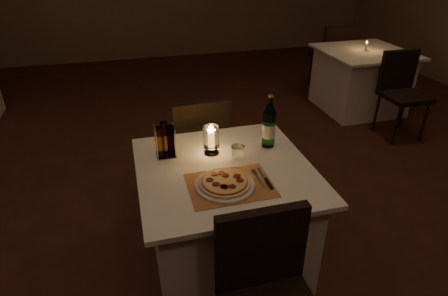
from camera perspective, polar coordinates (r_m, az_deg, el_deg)
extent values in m
cube|color=#421F15|center=(2.77, 1.48, -14.17)|extent=(8.00, 10.00, 0.02)
cube|color=white|center=(2.39, 0.13, -10.87)|extent=(0.88, 0.88, 0.71)
cube|color=white|center=(2.17, 0.14, -3.37)|extent=(1.00, 1.00, 0.03)
cube|color=black|center=(1.73, 5.69, -14.96)|extent=(0.42, 0.05, 0.42)
cube|color=black|center=(2.98, -3.93, 0.33)|extent=(0.42, 0.42, 0.05)
cube|color=black|center=(2.71, -3.29, 2.77)|extent=(0.42, 0.05, 0.42)
cylinder|color=black|center=(3.27, -1.47, -1.60)|extent=(0.03, 0.03, 0.44)
cylinder|color=black|center=(3.22, -7.36, -2.39)|extent=(0.03, 0.03, 0.44)
cylinder|color=black|center=(2.99, 0.09, -4.81)|extent=(0.03, 0.03, 0.44)
cylinder|color=black|center=(2.94, -6.36, -5.75)|extent=(0.03, 0.03, 0.44)
cube|color=#B4723E|center=(2.01, 0.94, -5.70)|extent=(0.45, 0.34, 0.00)
cylinder|color=white|center=(2.00, 0.11, -5.61)|extent=(0.32, 0.32, 0.01)
cylinder|color=#D8B77F|center=(1.99, 0.11, -5.31)|extent=(0.28, 0.28, 0.01)
cylinder|color=maroon|center=(1.99, 0.11, -5.13)|extent=(0.24, 0.24, 0.00)
cylinder|color=#EACC7F|center=(1.99, 0.11, -5.04)|extent=(0.24, 0.24, 0.00)
cylinder|color=maroon|center=(2.02, 1.98, -4.29)|extent=(0.04, 0.04, 0.00)
cylinder|color=maroon|center=(2.02, 0.23, -4.18)|extent=(0.04, 0.04, 0.00)
cylinder|color=maroon|center=(2.04, -0.40, -3.82)|extent=(0.04, 0.04, 0.00)
cylinder|color=maroon|center=(2.04, -1.47, -3.97)|extent=(0.04, 0.04, 0.00)
cylinder|color=maroon|center=(1.99, -2.20, -4.87)|extent=(0.04, 0.04, 0.00)
cylinder|color=maroon|center=(1.95, -1.25, -5.53)|extent=(0.04, 0.04, 0.00)
cylinder|color=maroon|center=(1.94, -0.08, -5.87)|extent=(0.04, 0.04, 0.00)
cylinder|color=maroon|center=(1.93, 0.13, -5.96)|extent=(0.04, 0.04, 0.00)
cylinder|color=maroon|center=(1.94, 1.25, -5.89)|extent=(0.04, 0.04, 0.00)
cylinder|color=maroon|center=(1.99, 2.47, -4.91)|extent=(0.04, 0.04, 0.00)
cube|color=silver|center=(2.05, 5.39, -4.89)|extent=(0.01, 0.14, 0.00)
cube|color=silver|center=(2.12, 4.61, -3.66)|extent=(0.02, 0.05, 0.00)
cube|color=black|center=(2.02, 6.82, -5.41)|extent=(0.02, 0.10, 0.01)
cube|color=silver|center=(2.11, 5.73, -3.88)|extent=(0.01, 0.12, 0.00)
cylinder|color=#61B478|center=(2.35, 6.84, 2.82)|extent=(0.08, 0.08, 0.23)
cylinder|color=#61B478|center=(2.27, 7.12, 7.18)|extent=(0.03, 0.03, 0.04)
cylinder|color=gold|center=(2.26, 7.16, 7.85)|extent=(0.03, 0.03, 0.01)
cylinder|color=silver|center=(2.36, 6.83, 2.70)|extent=(0.08, 0.08, 0.09)
cylinder|color=white|center=(2.31, -1.92, -0.68)|extent=(0.09, 0.09, 0.01)
cylinder|color=white|center=(2.29, -1.93, -0.19)|extent=(0.02, 0.02, 0.04)
cylinder|color=white|center=(2.25, -1.96, 1.73)|extent=(0.09, 0.09, 0.14)
cylinder|color=white|center=(2.26, -1.96, 1.42)|extent=(0.03, 0.03, 0.10)
ellipsoid|color=orange|center=(2.23, -1.98, 2.86)|extent=(0.02, 0.02, 0.03)
cube|color=white|center=(2.31, -8.78, -0.99)|extent=(0.12, 0.12, 0.01)
cylinder|color=white|center=(2.22, -10.18, 0.22)|extent=(0.01, 0.01, 0.18)
cylinder|color=white|center=(2.22, -7.37, 0.58)|extent=(0.01, 0.01, 0.18)
cylinder|color=white|center=(2.31, -10.47, 1.49)|extent=(0.01, 0.01, 0.18)
cylinder|color=white|center=(2.32, -7.78, 1.83)|extent=(0.01, 0.01, 0.18)
cube|color=#BF8C33|center=(2.23, -9.64, 0.82)|extent=(0.04, 0.04, 0.20)
cube|color=#3F1E14|center=(2.24, -8.12, 1.02)|extent=(0.04, 0.04, 0.20)
cube|color=#BF8C33|center=(2.29, -9.07, 1.60)|extent=(0.04, 0.04, 0.20)
cube|color=white|center=(5.00, 19.97, 9.50)|extent=(0.88, 0.88, 0.71)
cube|color=white|center=(4.90, 20.72, 13.56)|extent=(1.00, 1.00, 0.03)
cube|color=black|center=(4.38, 25.85, 7.10)|extent=(0.42, 0.42, 0.05)
cube|color=black|center=(4.44, 25.02, 10.76)|extent=(0.42, 0.05, 0.42)
cylinder|color=black|center=(4.24, 24.77, 3.11)|extent=(0.03, 0.03, 0.44)
cylinder|color=black|center=(4.46, 28.19, 3.51)|extent=(0.03, 0.03, 0.44)
cylinder|color=black|center=(4.48, 22.19, 4.99)|extent=(0.03, 0.03, 0.44)
cylinder|color=black|center=(4.68, 25.57, 5.30)|extent=(0.03, 0.03, 0.44)
cube|color=black|center=(5.61, 15.68, 13.32)|extent=(0.42, 0.42, 0.05)
cube|color=black|center=(5.40, 16.98, 15.09)|extent=(0.42, 0.05, 0.42)
cylinder|color=black|center=(5.90, 16.02, 11.58)|extent=(0.03, 0.03, 0.44)
cylinder|color=black|center=(5.74, 13.02, 11.47)|extent=(0.03, 0.03, 0.44)
cylinder|color=black|center=(5.63, 17.72, 10.49)|extent=(0.03, 0.03, 0.44)
cylinder|color=black|center=(5.46, 14.63, 10.36)|extent=(0.03, 0.03, 0.44)
cylinder|color=white|center=(4.89, 20.84, 14.23)|extent=(0.03, 0.03, 0.09)
ellipsoid|color=orange|center=(4.87, 20.95, 14.81)|extent=(0.01, 0.01, 0.02)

